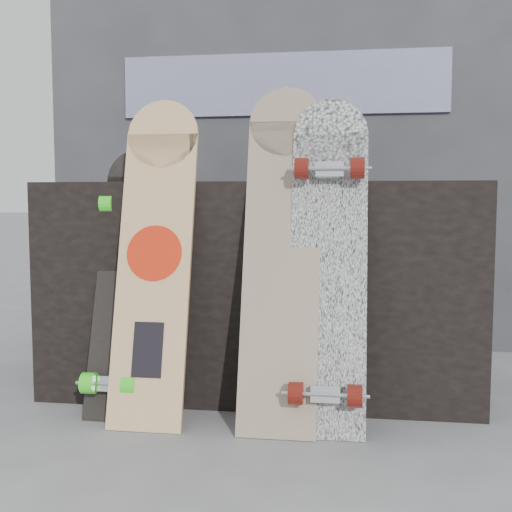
% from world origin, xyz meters
% --- Properties ---
extents(ground, '(60.00, 60.00, 0.00)m').
position_xyz_m(ground, '(0.00, 0.00, 0.00)').
color(ground, slate).
rests_on(ground, ground).
extents(vendor_table, '(1.60, 0.60, 0.80)m').
position_xyz_m(vendor_table, '(0.00, 0.50, 0.40)').
color(vendor_table, black).
rests_on(vendor_table, ground).
extents(booth, '(2.40, 0.22, 2.20)m').
position_xyz_m(booth, '(0.00, 1.35, 1.10)').
color(booth, '#343439').
rests_on(booth, ground).
extents(merch_box_purple, '(0.18, 0.12, 0.10)m').
position_xyz_m(merch_box_purple, '(-0.40, 0.47, 0.85)').
color(merch_box_purple, '#4E3E7F').
rests_on(merch_box_purple, vendor_table).
extents(merch_box_small, '(0.14, 0.14, 0.12)m').
position_xyz_m(merch_box_small, '(0.30, 0.45, 0.86)').
color(merch_box_small, '#4E3E7F').
rests_on(merch_box_small, vendor_table).
extents(merch_box_flat, '(0.22, 0.10, 0.06)m').
position_xyz_m(merch_box_flat, '(0.22, 0.66, 0.83)').
color(merch_box_flat, '#D1B78C').
rests_on(merch_box_flat, vendor_table).
extents(longboard_geisha, '(0.25, 0.31, 1.09)m').
position_xyz_m(longboard_geisha, '(-0.31, 0.13, 0.57)').
color(longboard_geisha, beige).
rests_on(longboard_geisha, ground).
extents(longboard_celtic, '(0.25, 0.35, 1.13)m').
position_xyz_m(longboard_celtic, '(0.12, 0.15, 0.60)').
color(longboard_celtic, beige).
rests_on(longboard_celtic, ground).
extents(longboard_cascadia, '(0.25, 0.36, 1.08)m').
position_xyz_m(longboard_cascadia, '(0.27, 0.12, 0.56)').
color(longboard_cascadia, white).
rests_on(longboard_cascadia, ground).
extents(skateboard_dark, '(0.21, 0.37, 0.92)m').
position_xyz_m(skateboard_dark, '(-0.44, 0.19, 0.47)').
color(skateboard_dark, black).
rests_on(skateboard_dark, ground).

